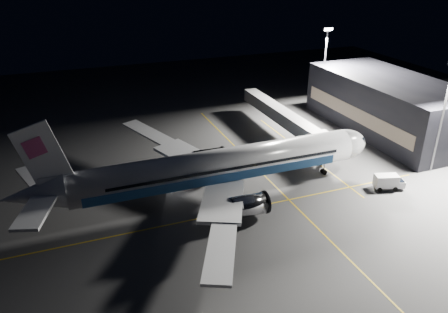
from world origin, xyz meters
name	(u,v)px	position (x,y,z in m)	size (l,w,h in m)	color
ground	(220,194)	(0.00, 0.00, 0.00)	(200.00, 200.00, 0.00)	#4C4C4F
guide_line_main	(272,184)	(10.00, 0.00, 0.01)	(0.25, 80.00, 0.01)	gold
guide_line_cross	(233,211)	(0.00, -6.00, 0.01)	(70.00, 0.25, 0.01)	gold
guide_line_side	(303,152)	(22.00, 10.00, 0.01)	(0.25, 40.00, 0.01)	gold
airliner	(213,167)	(-1.08, 0.00, 5.16)	(61.48, 54.22, 16.64)	silver
terminal	(389,105)	(45.98, 14.00, 6.00)	(18.12, 40.00, 12.00)	black
jet_bridge	(285,118)	(22.00, 18.06, 4.58)	(3.60, 34.40, 6.30)	#B2B2B7
floodlight_mast_north	(325,62)	(40.00, 31.99, 12.37)	(2.40, 0.68, 20.70)	#59595E
floodlight_mast_south	(444,108)	(40.00, -6.01, 12.37)	(2.40, 0.67, 20.70)	#59595E
service_truck	(389,181)	(27.80, -8.75, 1.39)	(5.44, 3.42, 2.60)	silver
baggage_tug	(167,176)	(-7.00, 8.37, 0.70)	(2.28, 1.92, 1.53)	black
safety_cone_a	(207,162)	(1.80, 11.79, 0.28)	(0.37, 0.37, 0.56)	#D85609
safety_cone_b	(199,165)	(-0.01, 11.21, 0.33)	(0.44, 0.44, 0.66)	#D85609
safety_cone_c	(174,162)	(-4.23, 13.95, 0.33)	(0.44, 0.44, 0.66)	#D85609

